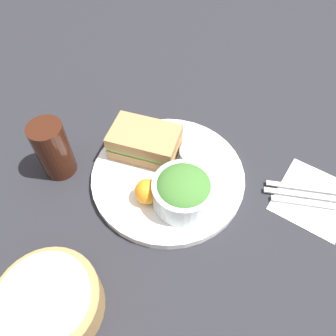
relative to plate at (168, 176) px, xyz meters
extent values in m
plane|color=#232328|center=(0.00, 0.00, -0.01)|extent=(4.00, 4.00, 0.00)
cylinder|color=white|center=(0.00, 0.00, 0.00)|extent=(0.32, 0.32, 0.02)
cube|color=#A37A4C|center=(0.08, -0.02, 0.02)|extent=(0.16, 0.13, 0.03)
cube|color=#6BB24C|center=(0.08, -0.02, 0.04)|extent=(0.16, 0.12, 0.01)
cube|color=#A37A4C|center=(0.08, -0.02, 0.06)|extent=(0.16, 0.13, 0.03)
cylinder|color=silver|center=(-0.06, 0.04, 0.04)|extent=(0.12, 0.12, 0.06)
ellipsoid|color=#3D702D|center=(-0.06, 0.04, 0.06)|extent=(0.11, 0.11, 0.05)
cylinder|color=#99999E|center=(-0.03, -0.06, 0.02)|extent=(0.07, 0.07, 0.03)
sphere|color=orange|center=(0.00, 0.07, 0.03)|extent=(0.05, 0.05, 0.05)
cylinder|color=#38190F|center=(0.21, 0.11, 0.06)|extent=(0.07, 0.07, 0.13)
cylinder|color=#997547|center=(0.01, 0.33, 0.02)|extent=(0.17, 0.17, 0.06)
cylinder|color=white|center=(0.01, 0.33, 0.06)|extent=(0.14, 0.14, 0.01)
cube|color=white|center=(-0.28, -0.13, -0.01)|extent=(0.14, 0.16, 0.00)
cube|color=#B2B2B7|center=(-0.27, -0.14, 0.00)|extent=(0.18, 0.09, 0.01)
cube|color=#B2B2B7|center=(-0.28, -0.13, 0.00)|extent=(0.19, 0.09, 0.01)
cube|color=#B2B2B7|center=(-0.28, -0.11, 0.00)|extent=(0.16, 0.08, 0.01)
camera|label=1|loc=(-0.22, 0.33, 0.57)|focal=35.00mm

